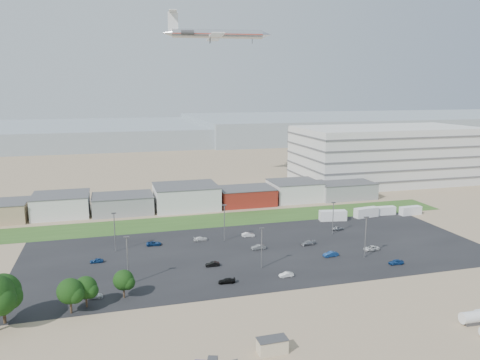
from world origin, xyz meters
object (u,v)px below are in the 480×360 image
object	(u,v)px
parked_car_5	(97,261)
parked_car_1	(331,254)
storage_tank_nw	(472,317)
airliner	(218,34)
parked_car_13	(286,275)
parked_car_3	(227,281)
parked_car_6	(201,239)
parked_car_0	(371,248)
parked_car_9	(154,243)
parked_car_4	(212,264)
parked_car_12	(308,243)
box_trailer_a	(333,216)
parked_car_10	(93,295)
parked_car_8	(338,228)
parked_car_2	(396,262)
portable_shed	(272,346)
parked_car_11	(248,235)
parked_car_7	(258,247)

from	to	relation	value
parked_car_5	parked_car_1	bearing A→B (deg)	82.49
parked_car_1	storage_tank_nw	bearing A→B (deg)	8.33
airliner	parked_car_13	bearing A→B (deg)	-86.94
parked_car_3	parked_car_6	xyz separation A→B (m)	(0.09, 30.25, 0.03)
parked_car_0	parked_car_13	size ratio (longest dim) A/B	1.27
airliner	parked_car_9	distance (m)	103.79
parked_car_4	parked_car_12	size ratio (longest dim) A/B	0.85
box_trailer_a	parked_car_10	distance (m)	82.90
parked_car_8	parked_car_10	bearing A→B (deg)	107.76
parked_car_1	parked_car_10	size ratio (longest dim) A/B	1.00
airliner	parked_car_1	xyz separation A→B (m)	(6.91, -94.70, -63.65)
parked_car_3	parked_car_5	world-z (taller)	parked_car_5
box_trailer_a	parked_car_8	bearing A→B (deg)	-99.87
airliner	box_trailer_a	bearing A→B (deg)	-62.75
storage_tank_nw	parked_car_2	world-z (taller)	storage_tank_nw
box_trailer_a	parked_car_5	distance (m)	75.17
storage_tank_nw	parked_car_4	bearing A→B (deg)	134.35
portable_shed	parked_car_6	bearing A→B (deg)	89.45
storage_tank_nw	parked_car_6	distance (m)	70.85
portable_shed	parked_car_13	world-z (taller)	portable_shed
parked_car_6	parked_car_11	size ratio (longest dim) A/B	1.05
parked_car_1	parked_car_3	xyz separation A→B (m)	(-29.36, -8.94, -0.11)
parked_car_0	parked_car_1	distance (m)	12.49
parked_car_7	parked_car_8	distance (m)	29.91
parked_car_13	parked_car_6	bearing A→B (deg)	-158.65
parked_car_3	parked_car_7	bearing A→B (deg)	150.72
parked_car_8	parked_car_13	bearing A→B (deg)	131.59
airliner	parked_car_11	world-z (taller)	airliner
parked_car_7	parked_car_0	bearing A→B (deg)	70.46
parked_car_2	parked_car_11	bearing A→B (deg)	-133.54
storage_tank_nw	parked_car_9	distance (m)	78.25
parked_car_10	parked_car_11	size ratio (longest dim) A/B	1.06
parked_car_8	parked_car_12	bearing A→B (deg)	120.71
parked_car_7	parked_car_12	xyz separation A→B (m)	(14.02, -0.23, -0.07)
airliner	parked_car_1	size ratio (longest dim) A/B	11.57
parked_car_9	parked_car_10	distance (m)	33.24
box_trailer_a	parked_car_9	distance (m)	58.87
parked_car_3	box_trailer_a	bearing A→B (deg)	136.87
box_trailer_a	parked_car_9	bearing A→B (deg)	-161.75
parked_car_2	parked_car_8	distance (m)	29.15
parked_car_8	parked_car_2	bearing A→B (deg)	176.21
parked_car_0	parked_car_9	world-z (taller)	parked_car_0
parked_car_3	parked_car_5	distance (m)	34.42
parked_car_0	parked_car_1	world-z (taller)	parked_car_1
airliner	parked_car_4	xyz separation A→B (m)	(-23.33, -93.12, -63.75)
parked_car_7	parked_car_5	bearing A→B (deg)	-94.47
parked_car_4	parked_car_7	size ratio (longest dim) A/B	0.87
parked_car_5	parked_car_7	distance (m)	41.10
portable_shed	parked_car_4	size ratio (longest dim) A/B	1.45
parked_car_0	parked_car_13	bearing A→B (deg)	-71.25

